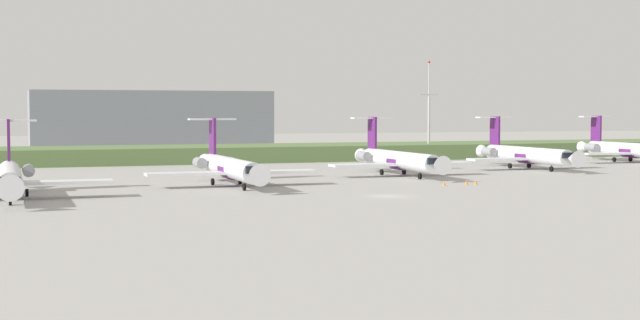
% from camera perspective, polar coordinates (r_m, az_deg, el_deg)
% --- Properties ---
extents(ground_plane, '(500.00, 500.00, 0.00)m').
position_cam_1_polar(ground_plane, '(135.75, -0.73, -1.15)').
color(ground_plane, '#9E9B96').
extents(grass_berm, '(320.00, 20.00, 3.08)m').
position_cam_1_polar(grass_berm, '(182.52, -5.52, 0.41)').
color(grass_berm, '#597542').
rests_on(grass_berm, ground).
extents(regional_jet_second, '(22.81, 31.00, 9.00)m').
position_cam_1_polar(regional_jet_second, '(110.52, -18.76, -0.97)').
color(regional_jet_second, silver).
rests_on(regional_jet_second, ground).
extents(regional_jet_third, '(22.81, 31.00, 9.00)m').
position_cam_1_polar(regional_jet_third, '(123.04, -5.66, -0.42)').
color(regional_jet_third, silver).
rests_on(regional_jet_third, ground).
extents(regional_jet_fourth, '(22.81, 31.00, 9.00)m').
position_cam_1_polar(regional_jet_fourth, '(141.88, 4.86, 0.05)').
color(regional_jet_fourth, silver).
rests_on(regional_jet_fourth, ground).
extents(regional_jet_fifth, '(22.81, 31.00, 9.00)m').
position_cam_1_polar(regional_jet_fifth, '(161.69, 12.65, 0.36)').
color(regional_jet_fifth, silver).
rests_on(regional_jet_fifth, ground).
extents(regional_jet_sixth, '(22.81, 31.00, 9.00)m').
position_cam_1_polar(regional_jet_sixth, '(187.55, 18.65, 0.64)').
color(regional_jet_sixth, silver).
rests_on(regional_jet_sixth, ground).
extents(antenna_mast, '(4.40, 0.50, 20.45)m').
position_cam_1_polar(antenna_mast, '(194.09, 6.79, 2.63)').
color(antenna_mast, '#B2B2B7').
rests_on(antenna_mast, ground).
extents(distant_hangar, '(54.06, 20.20, 14.51)m').
position_cam_1_polar(distant_hangar, '(216.57, -10.51, 2.31)').
color(distant_hangar, gray).
rests_on(distant_hangar, ground).
extents(safety_cone_front_marker, '(0.44, 0.44, 0.55)m').
position_cam_1_polar(safety_cone_front_marker, '(123.85, 7.73, -1.46)').
color(safety_cone_front_marker, orange).
rests_on(safety_cone_front_marker, ground).
extents(safety_cone_mid_marker, '(0.44, 0.44, 0.55)m').
position_cam_1_polar(safety_cone_mid_marker, '(126.21, 9.10, -1.39)').
color(safety_cone_mid_marker, orange).
rests_on(safety_cone_mid_marker, ground).
extents(safety_cone_rear_marker, '(0.44, 0.44, 0.55)m').
position_cam_1_polar(safety_cone_rear_marker, '(126.56, 9.67, -1.38)').
color(safety_cone_rear_marker, orange).
rests_on(safety_cone_rear_marker, ground).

